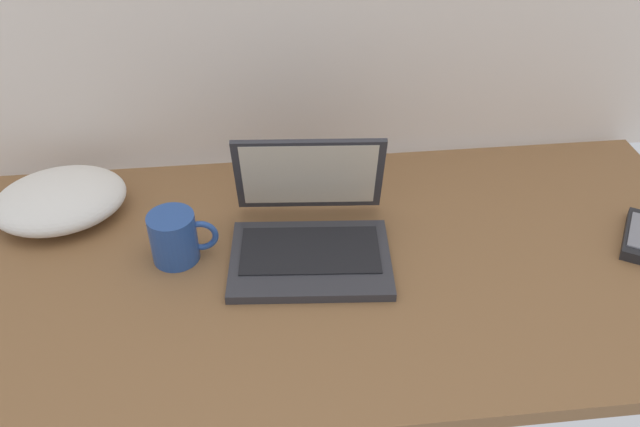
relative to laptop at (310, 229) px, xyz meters
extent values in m
cube|color=brown|center=(0.03, -0.05, -0.06)|extent=(1.60, 0.76, 0.03)
cube|color=#2D2D33|center=(0.00, -0.05, -0.04)|extent=(0.33, 0.25, 0.02)
cube|color=black|center=(0.00, -0.03, -0.03)|extent=(0.28, 0.16, 0.00)
cube|color=#2D2D33|center=(0.01, 0.09, 0.07)|extent=(0.30, 0.09, 0.19)
cube|color=beige|center=(0.01, 0.08, 0.07)|extent=(0.27, 0.08, 0.17)
cylinder|color=#26478C|center=(-0.26, 0.00, 0.01)|extent=(0.09, 0.09, 0.10)
torus|color=#26478C|center=(-0.21, 0.00, 0.01)|extent=(0.07, 0.01, 0.07)
cylinder|color=brown|center=(-0.26, 0.00, 0.05)|extent=(0.08, 0.08, 0.00)
cube|color=black|center=(0.66, -0.05, -0.03)|extent=(0.12, 0.16, 0.02)
cube|color=slate|center=(0.66, -0.05, -0.02)|extent=(0.09, 0.12, 0.00)
ellipsoid|color=silver|center=(-0.51, 0.16, 0.00)|extent=(0.32, 0.29, 0.08)
camera|label=1|loc=(-0.09, -0.99, 0.80)|focal=36.30mm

